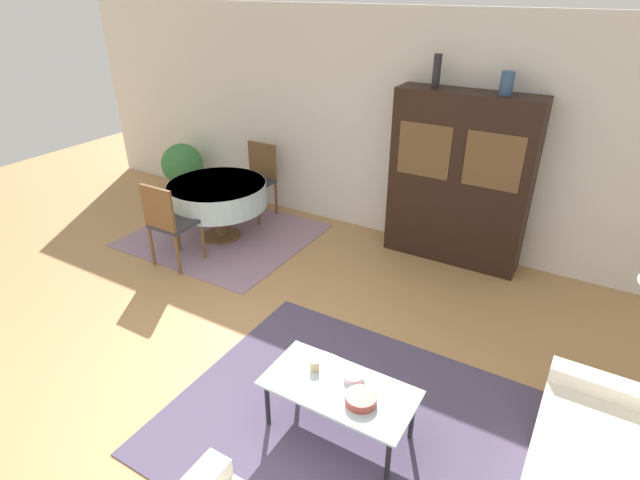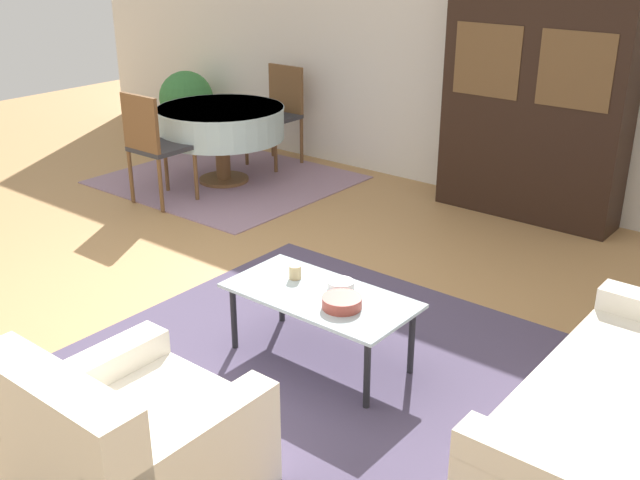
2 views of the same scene
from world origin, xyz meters
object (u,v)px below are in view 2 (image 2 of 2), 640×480
display_cabinet (535,104)px  armchair (126,445)px  dining_chair_far (279,108)px  bowl (342,302)px  potted_plant (186,101)px  dining_table (221,123)px  bowl_small (341,285)px  coffee_table (320,301)px  dining_chair_near (153,141)px  cup (295,272)px

display_cabinet → armchair: bearing=-87.6°
dining_chair_far → bowl: dining_chair_far is taller
dining_chair_far → potted_plant: 1.36m
dining_table → dining_chair_far: (-0.00, 0.82, -0.01)m
bowl → potted_plant: bearing=147.2°
bowl_small → coffee_table: bearing=-114.3°
bowl → bowl_small: bearing=128.9°
armchair → bowl: armchair is taller
dining_table → bowl: size_ratio=5.65×
armchair → bowl: size_ratio=4.11×
dining_chair_near → bowl: (2.97, -1.19, -0.12)m
display_cabinet → dining_chair_far: size_ratio=1.95×
bowl → potted_plant: (-4.33, 2.79, 0.02)m
dining_table → display_cabinet: bearing=20.4°
armchair → display_cabinet: size_ratio=0.46×
cup → armchair: bearing=-78.3°
armchair → bowl: bearing=84.6°
cup → potted_plant: size_ratio=0.10×
coffee_table → cup: 0.26m
dining_table → cup: 3.18m
armchair → display_cabinet: (-0.18, 4.33, 0.68)m
armchair → dining_chair_near: 3.82m
display_cabinet → coffee_table: bearing=-87.7°
dining_table → dining_chair_near: dining_chair_near is taller
armchair → dining_chair_far: dining_chair_far is taller
display_cabinet → dining_chair_far: 2.70m
coffee_table → dining_chair_far: 3.94m
dining_table → bowl_small: dining_table is taller
bowl_small → potted_plant: bearing=148.0°
dining_chair_near → cup: size_ratio=12.30×
dining_chair_near → bowl_small: 3.01m
armchair → potted_plant: 5.89m
coffee_table → display_cabinet: size_ratio=0.55×
cup → potted_plant: potted_plant is taller
cup → potted_plant: bearing=145.6°
dining_chair_near → dining_chair_far: same height
coffee_table → bowl_small: bearing=65.7°
display_cabinet → dining_table: (-2.66, -0.99, -0.38)m
bowl → bowl_small: (-0.14, 0.17, -0.01)m
armchair → dining_chair_near: (-2.85, 2.52, 0.30)m
coffee_table → cup: size_ratio=13.26×
dining_table → bowl: bearing=-34.1°
dining_chair_far → coffee_table: bearing=135.0°
dining_chair_far → potted_plant: (-1.36, -0.05, -0.09)m
coffee_table → dining_chair_far: (-2.78, 2.78, 0.19)m
coffee_table → bowl_small: size_ratio=7.15×
armchair → display_cabinet: 4.39m
dining_chair_far → bowl_small: size_ratio=6.64×
potted_plant → cup: bearing=-34.4°
dining_chair_near → bowl_small: dining_chair_near is taller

